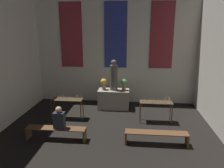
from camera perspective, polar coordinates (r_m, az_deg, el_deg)
wall_back at (r=10.64m, az=0.97°, el=9.79°), size 7.90×0.16×5.47m
altar at (r=10.11m, az=0.44°, el=-3.94°), size 1.41×0.74×0.88m
statue at (r=9.82m, az=0.45°, el=2.02°), size 0.35×0.35×1.38m
flower_vase_left at (r=9.94m, az=-2.18°, el=0.25°), size 0.29×0.29×0.52m
flower_vase_right at (r=9.86m, az=3.11°, el=0.12°), size 0.29×0.29×0.52m
candle_rack_left at (r=9.09m, az=-11.64°, el=-4.55°), size 1.27×0.46×1.03m
candle_rack_right at (r=8.75m, az=11.44°, el=-5.30°), size 1.27×0.46×1.03m
pew_back_left at (r=7.66m, az=-14.40°, el=-11.75°), size 1.99×0.36×0.42m
pew_back_right at (r=7.28m, az=11.48°, el=-13.02°), size 1.99×0.36×0.42m
person_seated at (r=7.43m, az=-13.64°, el=-8.80°), size 0.36×0.24×0.75m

